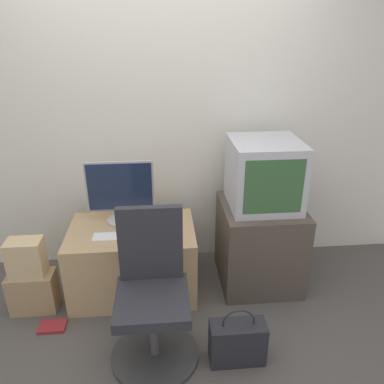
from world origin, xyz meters
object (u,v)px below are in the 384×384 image
keyboard (118,236)px  book (52,326)px  main_monitor (121,193)px  crt_tv (264,174)px  office_chair (153,301)px  cardboard_box_lower (33,292)px  mouse (151,234)px  handbag (237,342)px

keyboard → book: 0.78m
main_monitor → crt_tv: size_ratio=0.97×
crt_tv → book: (-1.58, -0.46, -0.93)m
office_chair → cardboard_box_lower: office_chair is taller
cardboard_box_lower → book: 0.31m
mouse → cardboard_box_lower: bearing=-176.3°
keyboard → office_chair: bearing=-64.9°
crt_tv → office_chair: bearing=-140.0°
mouse → handbag: size_ratio=0.14×
keyboard → handbag: size_ratio=0.88×
office_chair → handbag: 0.59m
office_chair → handbag: bearing=-13.5°
keyboard → mouse: bearing=-1.2°
book → keyboard: bearing=30.2°
crt_tv → handbag: 1.21m
book → mouse: bearing=20.8°
mouse → handbag: (0.53, -0.66, -0.42)m
mouse → office_chair: bearing=-88.7°
handbag → office_chair: bearing=166.5°
cardboard_box_lower → handbag: 1.54m
main_monitor → crt_tv: crt_tv is taller
keyboard → handbag: bearing=-40.6°
crt_tv → office_chair: 1.24m
main_monitor → book: bearing=-133.2°
mouse → cardboard_box_lower: size_ratio=0.17×
office_chair → handbag: office_chair is taller
mouse → book: size_ratio=0.31×
handbag → book: handbag is taller
main_monitor → office_chair: 0.91m
mouse → book: mouse is taller
main_monitor → crt_tv: 1.10m
main_monitor → cardboard_box_lower: main_monitor is taller
main_monitor → book: size_ratio=2.75×
office_chair → crt_tv: bearing=40.0°
main_monitor → mouse: size_ratio=8.89×
mouse → crt_tv: crt_tv is taller
mouse → handbag: bearing=-51.0°
handbag → book: 1.31m
keyboard → handbag: (0.77, -0.66, -0.41)m
cardboard_box_lower → main_monitor: bearing=25.3°
main_monitor → keyboard: size_ratio=1.44×
mouse → crt_tv: size_ratio=0.11×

